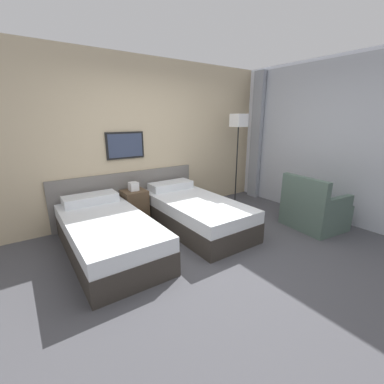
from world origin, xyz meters
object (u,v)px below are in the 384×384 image
object	(u,v)px
bed_near_door	(108,234)
armchair	(313,211)
bed_near_window	(194,213)
floor_lamp	(238,128)
nightstand	(135,206)

from	to	relation	value
bed_near_door	armchair	xyz separation A→B (m)	(2.97, -1.10, 0.03)
bed_near_door	bed_near_window	world-z (taller)	same
bed_near_door	floor_lamp	distance (m)	3.12
bed_near_window	armchair	distance (m)	1.92
armchair	nightstand	bearing A→B (deg)	57.76
nightstand	floor_lamp	size ratio (longest dim) A/B	0.39
floor_lamp	armchair	distance (m)	2.04
nightstand	bed_near_door	bearing A→B (deg)	-132.91
bed_near_window	armchair	size ratio (longest dim) A/B	2.25
nightstand	floor_lamp	distance (m)	2.45
floor_lamp	armchair	size ratio (longest dim) A/B	2.03
floor_lamp	armchair	bearing A→B (deg)	-84.04
bed_near_door	floor_lamp	xyz separation A→B (m)	(2.80, 0.50, 1.28)
bed_near_door	armchair	distance (m)	3.16
armchair	bed_near_window	bearing A→B (deg)	61.96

